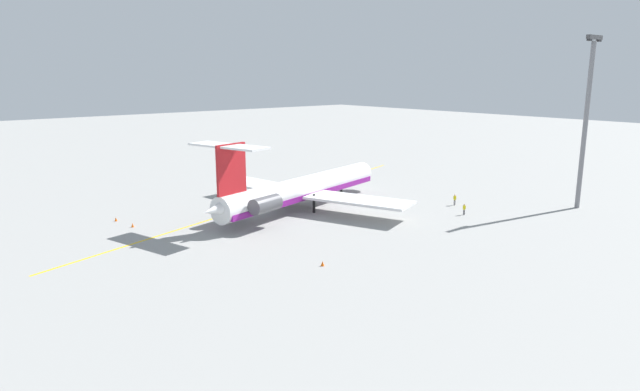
# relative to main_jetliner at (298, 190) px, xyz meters

# --- Properties ---
(ground) EXTENTS (398.25, 398.25, 0.00)m
(ground) POSITION_rel_main_jetliner_xyz_m (0.81, -8.23, -3.09)
(ground) COLOR gray
(main_jetliner) EXTENTS (38.50, 34.40, 11.35)m
(main_jetliner) POSITION_rel_main_jetliner_xyz_m (0.00, 0.00, 0.00)
(main_jetliner) COLOR white
(main_jetliner) RESTS_ON ground
(ground_crew_near_nose) EXTENTS (0.26, 0.38, 1.64)m
(ground_crew_near_nose) POSITION_rel_main_jetliner_xyz_m (-16.35, 17.89, -2.05)
(ground_crew_near_nose) COLOR black
(ground_crew_near_nose) RESTS_ON ground
(ground_crew_near_tail) EXTENTS (0.28, 0.43, 1.74)m
(ground_crew_near_tail) POSITION_rel_main_jetliner_xyz_m (-20.25, 13.38, -1.99)
(ground_crew_near_tail) COLOR black
(ground_crew_near_tail) RESTS_ON ground
(safety_cone_nose) EXTENTS (0.40, 0.40, 0.55)m
(safety_cone_nose) POSITION_rel_main_jetliner_xyz_m (23.28, -11.24, -2.82)
(safety_cone_nose) COLOR #EA590F
(safety_cone_nose) RESTS_ON ground
(safety_cone_wingtip) EXTENTS (0.40, 0.40, 0.55)m
(safety_cone_wingtip) POSITION_rel_main_jetliner_xyz_m (13.30, 21.06, -2.82)
(safety_cone_wingtip) COLOR #EA590F
(safety_cone_wingtip) RESTS_ON ground
(safety_cone_tail) EXTENTS (0.40, 0.40, 0.55)m
(safety_cone_tail) POSITION_rel_main_jetliner_xyz_m (22.73, -6.75, -2.82)
(safety_cone_tail) COLOR #EA590F
(safety_cone_tail) RESTS_ON ground
(taxiway_centreline) EXTENTS (77.89, 24.65, 0.01)m
(taxiway_centreline) POSITION_rel_main_jetliner_xyz_m (-1.06, -7.88, -3.09)
(taxiway_centreline) COLOR gold
(taxiway_centreline) RESTS_ON ground
(light_mast) EXTENTS (4.00, 0.70, 25.31)m
(light_mast) POSITION_rel_main_jetliner_xyz_m (-33.14, 26.42, 10.77)
(light_mast) COLOR slate
(light_mast) RESTS_ON ground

